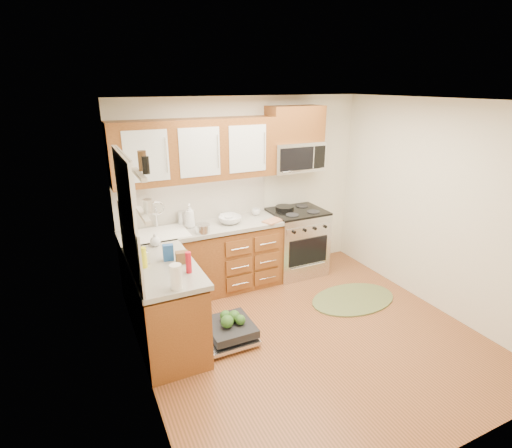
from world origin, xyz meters
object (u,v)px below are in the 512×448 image
sink (162,243)px  skillet (285,208)px  upper_cabinets (195,150)px  microwave (295,156)px  cutting_board (273,221)px  cup (256,212)px  dishwasher (227,332)px  bowl_a (229,216)px  stock_pot (202,229)px  range (296,242)px  paper_towel_roll (176,277)px  rug (353,299)px  bowl_b (230,220)px

sink → skillet: (1.79, 0.13, 0.17)m
upper_cabinets → microwave: 1.42m
cutting_board → skillet: bearing=42.5°
sink → cup: (1.34, 0.14, 0.17)m
dishwasher → bowl_a: 1.65m
microwave → cup: 0.93m
microwave → stock_pot: size_ratio=4.19×
sink → bowl_a: size_ratio=2.75×
range → microwave: bearing=90.0°
stock_pot → bowl_a: bearing=37.4°
upper_cabinets → cup: 1.22m
upper_cabinets → paper_towel_roll: (-0.71, -1.59, -0.83)m
dishwasher → rug: bearing=2.9°
skillet → paper_towel_roll: size_ratio=1.13×
rug → stock_pot: bearing=154.3°
range → microwave: (0.00, 0.12, 1.23)m
rug → bowl_a: (-1.22, 1.21, 0.94)m
range → sink: range is taller
sink → skillet: bearing=4.1°
rug → paper_towel_roll: paper_towel_roll is taller
upper_cabinets → sink: size_ratio=3.31×
sink → bowl_b: (0.89, -0.02, 0.17)m
sink → cutting_board: (1.43, -0.20, 0.13)m
bowl_a → bowl_b: (-0.06, -0.20, 0.02)m
rug → cup: cup is taller
paper_towel_roll → bowl_a: size_ratio=1.03×
dishwasher → bowl_a: size_ratio=3.10×
microwave → paper_towel_roll: size_ratio=3.28×
upper_cabinets → cutting_board: bearing=-21.4°
stock_pot → bowl_b: size_ratio=0.61×
stock_pot → paper_towel_roll: bearing=-117.6°
range → dishwasher: size_ratio=1.36×
sink → bowl_a: bowl_a is taller
cutting_board → cup: (-0.09, 0.34, 0.04)m
bowl_a → stock_pot: bearing=-142.6°
stock_pot → cutting_board: bearing=0.0°
cutting_board → bowl_a: size_ratio=1.17×
skillet → bowl_a: 0.83m
stock_pot → cup: size_ratio=1.53×
microwave → bowl_a: (-0.97, 0.05, -0.75)m
microwave → bowl_b: (-1.04, -0.15, -0.73)m
cutting_board → paper_towel_roll: bearing=-142.5°
bowl_a → skillet: bearing=-3.5°
rug → cup: 1.73m
rug → bowl_a: bearing=135.3°
bowl_b → bowl_a: bearing=72.4°
stock_pot → skillet: bearing=13.9°
bowl_b → rug: bearing=-38.3°
upper_cabinets → dishwasher: upper_cabinets is taller
cup → cutting_board: bearing=-76.0°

